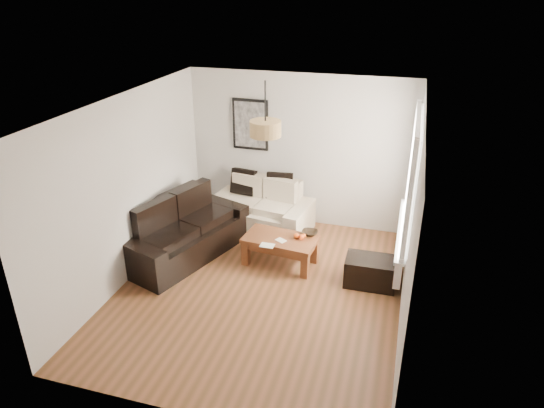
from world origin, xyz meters
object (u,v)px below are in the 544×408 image
(sofa_leather, at_px, (183,229))
(coffee_table, at_px, (280,250))
(ottoman, at_px, (370,272))
(loveseat_cream, at_px, (261,206))

(sofa_leather, bearing_deg, coffee_table, -65.53)
(ottoman, bearing_deg, loveseat_cream, 148.79)
(loveseat_cream, relative_size, coffee_table, 1.55)
(loveseat_cream, xyz_separation_m, sofa_leather, (-0.89, -1.17, 0.03))
(loveseat_cream, distance_m, coffee_table, 1.22)
(loveseat_cream, bearing_deg, sofa_leather, -118.79)
(sofa_leather, relative_size, coffee_table, 1.91)
(loveseat_cream, xyz_separation_m, coffee_table, (0.63, -1.03, -0.19))
(loveseat_cream, xyz_separation_m, ottoman, (1.99, -1.21, -0.21))
(sofa_leather, height_order, ottoman, sofa_leather)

